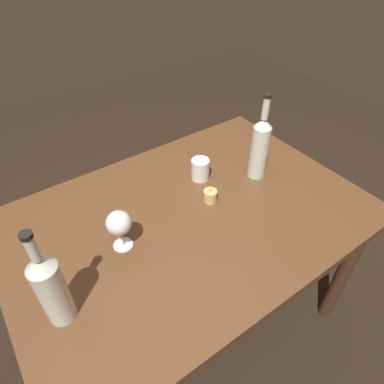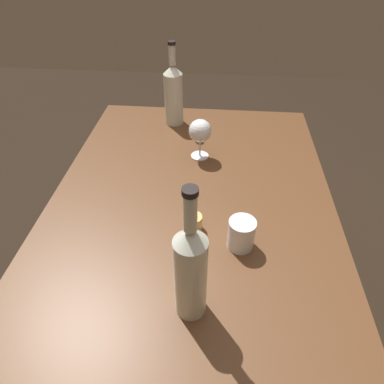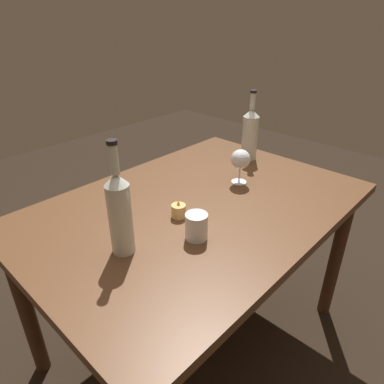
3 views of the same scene
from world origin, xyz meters
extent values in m
plane|color=black|center=(0.00, 0.00, 0.00)|extent=(6.00, 6.00, 0.00)
cube|color=#56351E|center=(0.00, 0.00, 0.72)|extent=(1.30, 0.90, 0.04)
cylinder|color=#412816|center=(-0.58, -0.38, 0.35)|extent=(0.06, 0.06, 0.70)
cylinder|color=#412816|center=(-0.58, 0.38, 0.35)|extent=(0.06, 0.06, 0.70)
cylinder|color=white|center=(-0.26, 0.01, 0.74)|extent=(0.07, 0.07, 0.00)
cylinder|color=white|center=(-0.26, 0.01, 0.78)|extent=(0.01, 0.01, 0.07)
sphere|color=white|center=(-0.26, 0.01, 0.85)|extent=(0.08, 0.08, 0.08)
cylinder|color=maroon|center=(-0.26, 0.01, 0.85)|extent=(0.06, 0.06, 0.03)
cylinder|color=silver|center=(-0.51, -0.12, 0.85)|extent=(0.08, 0.08, 0.21)
cone|color=silver|center=(-0.51, -0.12, 0.97)|extent=(0.08, 0.08, 0.03)
cylinder|color=silver|center=(-0.51, -0.12, 1.03)|extent=(0.03, 0.03, 0.08)
cylinder|color=black|center=(-0.51, -0.12, 1.07)|extent=(0.03, 0.03, 0.01)
cylinder|color=silver|center=(0.37, 0.03, 0.85)|extent=(0.07, 0.07, 0.23)
cone|color=silver|center=(0.37, 0.03, 0.98)|extent=(0.07, 0.07, 0.04)
cylinder|color=silver|center=(0.37, 0.03, 1.04)|extent=(0.03, 0.03, 0.09)
cylinder|color=black|center=(0.37, 0.03, 1.09)|extent=(0.03, 0.03, 0.01)
cylinder|color=white|center=(0.16, 0.15, 0.78)|extent=(0.07, 0.07, 0.09)
cylinder|color=silver|center=(0.16, 0.15, 0.76)|extent=(0.06, 0.06, 0.04)
cylinder|color=#DBB266|center=(0.11, 0.02, 0.76)|extent=(0.05, 0.05, 0.05)
cylinder|color=white|center=(0.11, 0.02, 0.76)|extent=(0.04, 0.04, 0.03)
cone|color=#F99E2D|center=(0.11, 0.02, 0.80)|extent=(0.01, 0.01, 0.02)
camera|label=1|loc=(-0.50, -0.73, 1.62)|focal=31.74mm
camera|label=2|loc=(0.80, 0.07, 1.46)|focal=32.00mm
camera|label=3|loc=(0.84, 0.77, 1.40)|focal=32.16mm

